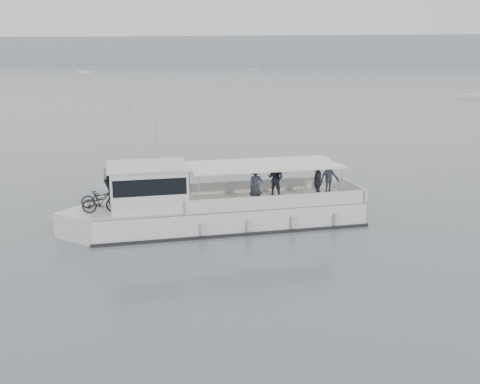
# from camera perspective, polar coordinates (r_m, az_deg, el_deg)

# --- Properties ---
(ground) EXTENTS (1400.00, 1400.00, 0.00)m
(ground) POSITION_cam_1_polar(r_m,az_deg,el_deg) (24.61, 2.30, -3.63)
(ground) COLOR slate
(ground) RESTS_ON ground
(headland) EXTENTS (1400.00, 90.00, 28.00)m
(headland) POSITION_cam_1_polar(r_m,az_deg,el_deg) (583.34, 8.50, 14.68)
(headland) COLOR #939EA8
(headland) RESTS_ON ground
(tour_boat) EXTENTS (13.45, 7.67, 5.79)m
(tour_boat) POSITION_cam_1_polar(r_m,az_deg,el_deg) (24.20, -3.95, -1.61)
(tour_boat) COLOR white
(tour_boat) RESTS_ON ground
(moored_fleet) EXTENTS (441.70, 312.67, 10.05)m
(moored_fleet) POSITION_cam_1_polar(r_m,az_deg,el_deg) (240.54, -1.11, 12.48)
(moored_fleet) COLOR white
(moored_fleet) RESTS_ON ground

